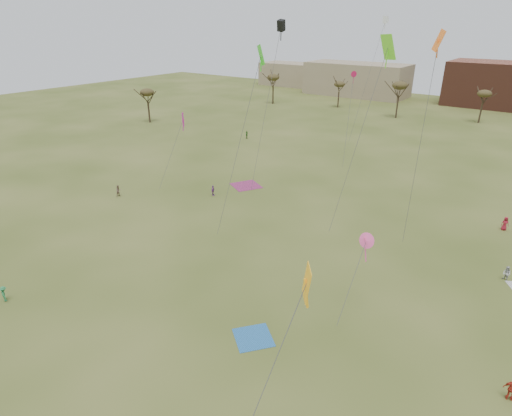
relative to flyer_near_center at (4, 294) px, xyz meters
The scene contains 15 objects.
ground 15.03m from the flyer_near_center, 28.60° to the left, with size 260.00×260.00×0.00m, color #3B4A17.
flyer_near_center is the anchor object (origin of this frame).
spectator_fore_a 39.85m from the flyer_near_center, 20.80° to the left, with size 1.07×0.44×1.82m, color red.
spectator_fore_b 24.38m from the flyer_near_center, 119.56° to the left, with size 0.78×0.61×1.61m, color #846754.
spectator_mid_d 29.20m from the flyer_near_center, 93.11° to the left, with size 0.87×0.36×1.48m, color purple.
spectator_mid_e 45.66m from the flyer_near_center, 40.22° to the left, with size 0.71×0.56×1.47m, color #BEBEBE.
flyer_far_a 59.41m from the flyer_near_center, 106.47° to the left, with size 1.36×0.43×1.47m, color #2D6521.
flyer_far_b 52.86m from the flyer_near_center, 51.27° to the left, with size 0.81×0.53×1.66m, color maroon.
blanket_blue 22.27m from the flyer_near_center, 23.94° to the left, with size 2.80×2.80×0.03m, color #296DB2.
blanket_plum 34.93m from the flyer_near_center, 90.28° to the left, with size 3.87×3.87×0.03m, color #922D61.
kites_aloft 45.20m from the flyer_near_center, 75.03° to the left, with size 69.40×75.71×22.34m.
tree_line 87.16m from the flyer_near_center, 83.17° to the left, with size 117.44×49.32×8.91m.
building_tan 124.19m from the flyer_near_center, 100.13° to the left, with size 32.00×14.00×10.00m, color #937F60.
building_brick 128.59m from the flyer_near_center, 81.87° to the left, with size 26.00×16.00×12.00m, color brown.
building_tan_west 139.23m from the flyer_near_center, 111.86° to the left, with size 20.00×12.00×8.00m, color #937F60.
Camera 1 is at (22.70, -19.02, 22.56)m, focal length 29.80 mm.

